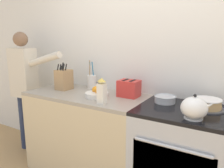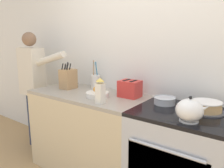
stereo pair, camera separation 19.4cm
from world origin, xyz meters
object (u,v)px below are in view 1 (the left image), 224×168
Objects in this scene: mixing_bowl at (165,99)px; utensil_crock at (92,81)px; fruit_bowl at (97,94)px; milk_carton at (102,92)px; knife_block at (64,80)px; toaster at (129,88)px; stove_range at (180,159)px; tea_kettle at (194,108)px; person_baker at (25,82)px; layer_cake at (207,104)px.

utensil_crock reaches higher than mixing_bowl.
mixing_bowl is at bearing 14.34° from fruit_bowl.
knife_block is at bearing 159.94° from milk_carton.
stove_range is at bearing -13.09° from toaster.
tea_kettle is 0.72× the size of utensil_crock.
mixing_bowl is 0.91× the size of toaster.
fruit_bowl is 0.25m from milk_carton.
knife_block is at bearing 178.66° from stove_range.
tea_kettle is at bearing -58.31° from stove_range.
person_baker is at bearing -176.44° from knife_block.
knife_block reaches higher than milk_carton.
toaster is at bearing 177.79° from layer_cake.
layer_cake reaches higher than stove_range.
person_baker is (-1.45, -0.15, -0.06)m from toaster.
tea_kettle is 1.32m from utensil_crock.
person_baker is at bearing -176.97° from layer_cake.
tea_kettle is at bearing 2.78° from milk_carton.
tea_kettle is (0.11, -0.18, 0.55)m from stove_range.
person_baker is (-2.20, -0.12, -0.02)m from layer_cake.
toaster is at bearing 166.91° from stove_range.
toaster is at bearing 8.96° from person_baker.
fruit_bowl is at bearing 172.31° from tea_kettle.
tea_kettle is 1.18× the size of mixing_bowl.
milk_carton is (-0.48, -0.34, 0.08)m from mixing_bowl.
utensil_crock is (-0.93, 0.13, 0.05)m from mixing_bowl.
utensil_crock reaches higher than fruit_bowl.
knife_block is 1.39× the size of toaster.
milk_carton is (0.45, -0.46, 0.03)m from utensil_crock.
toaster is 0.14× the size of person_baker.
utensil_crock is 1.41× the size of fruit_bowl.
knife_block is 0.54m from fruit_bowl.
stove_range is 4.15× the size of toaster.
mixing_bowl is at bearing 136.60° from tea_kettle.
person_baker is (-1.84, -0.12, -0.01)m from mixing_bowl.
utensil_crock is at bearing 39.74° from knife_block.
stove_range is 2.78× the size of utensil_crock.
layer_cake is 0.93× the size of knife_block.
tea_kettle is at bearing -18.75° from utensil_crock.
milk_carton is (0.70, -0.26, -0.00)m from knife_block.
milk_carton is (-0.80, -0.04, 0.03)m from tea_kettle.
toaster reaches higher than stove_range.
fruit_bowl is at bearing 134.98° from milk_carton.
knife_block is at bearing 6.80° from person_baker.
person_baker is at bearing 175.33° from tea_kettle.
mixing_bowl is (-0.20, 0.11, 0.50)m from stove_range.
knife_block is (-1.55, -0.08, 0.08)m from layer_cake.
utensil_crock is 0.56m from toaster.
milk_carton reaches higher than tea_kettle.
utensil_crock is at bearing 133.89° from fruit_bowl.
tea_kettle reaches higher than toaster.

